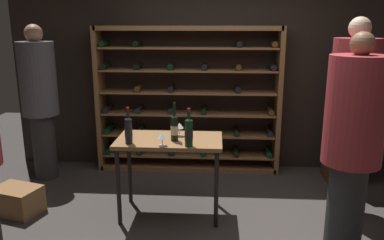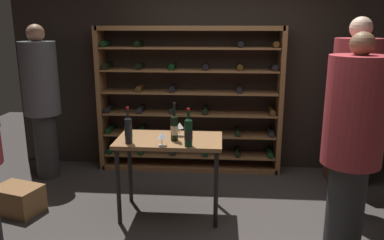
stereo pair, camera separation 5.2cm
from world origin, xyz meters
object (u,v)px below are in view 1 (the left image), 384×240
tasting_table (170,148)px  wine_glass_stemmed_left (180,126)px  person_guest_blue_shirt (352,108)px  wine_crate (17,200)px  person_bystander_red_print (353,137)px  display_cabinet (347,118)px  wine_bottle_red_label (129,130)px  wine_bottle_amber_reserve (174,127)px  wine_glass_stemmed_right (162,136)px  wine_bottle_gold_foil (189,132)px  wine_rack (188,101)px  person_guest_plum_blouse (40,96)px

tasting_table → wine_glass_stemmed_left: wine_glass_stemmed_left is taller
person_guest_blue_shirt → wine_crate: (-3.50, -0.32, -0.99)m
person_bystander_red_print → wine_crate: size_ratio=3.99×
person_guest_blue_shirt → display_cabinet: (0.26, 0.83, -0.31)m
wine_crate → wine_glass_stemmed_left: 1.92m
wine_crate → display_cabinet: size_ratio=0.29×
wine_bottle_red_label → wine_glass_stemmed_left: bearing=32.1°
person_bystander_red_print → wine_bottle_red_label: 2.02m
tasting_table → wine_bottle_amber_reserve: wine_bottle_amber_reserve is taller
wine_crate → display_cabinet: 3.99m
person_guest_blue_shirt → wine_glass_stemmed_right: bearing=8.4°
wine_crate → wine_bottle_red_label: (1.27, -0.11, 0.83)m
tasting_table → wine_bottle_gold_foil: (0.22, -0.24, 0.24)m
tasting_table → display_cabinet: 2.37m
wine_rack → wine_glass_stemmed_right: wine_rack is taller
tasting_table → wine_bottle_gold_foil: bearing=-47.8°
display_cabinet → wine_bottle_amber_reserve: bearing=-151.2°
tasting_table → person_guest_blue_shirt: (1.86, 0.23, 0.39)m
wine_crate → wine_bottle_amber_reserve: bearing=0.6°
wine_glass_stemmed_right → display_cabinet: bearing=31.1°
wine_bottle_gold_foil → person_guest_plum_blouse: bearing=149.7°
person_bystander_red_print → wine_glass_stemmed_left: person_bystander_red_print is taller
wine_bottle_red_label → wine_glass_stemmed_right: 0.34m
person_bystander_red_print → wine_bottle_red_label: (-1.98, 0.39, -0.08)m
person_bystander_red_print → wine_glass_stemmed_right: person_bystander_red_print is taller
wine_rack → person_bystander_red_print: bearing=-51.6°
display_cabinet → wine_crate: bearing=-163.0°
display_cabinet → wine_rack: bearing=172.6°
person_guest_plum_blouse → wine_bottle_gold_foil: (1.97, -1.15, -0.11)m
wine_crate → wine_bottle_gold_foil: 2.04m
person_bystander_red_print → wine_glass_stemmed_right: 1.69m
person_guest_plum_blouse → wine_glass_stemmed_left: (1.85, -0.81, -0.15)m
wine_crate → wine_bottle_amber_reserve: (1.70, 0.02, 0.83)m
wine_glass_stemmed_left → wine_glass_stemmed_right: bearing=-111.6°
person_bystander_red_print → wine_bottle_red_label: bearing=-143.0°
wine_bottle_red_label → wine_glass_stemmed_left: (0.47, 0.29, -0.03)m
wine_bottle_red_label → wine_glass_stemmed_left: size_ratio=2.57×
person_bystander_red_print → wine_bottle_gold_foil: bearing=-145.8°
person_guest_plum_blouse → wine_glass_stemmed_right: 2.07m
wine_rack → wine_bottle_gold_foil: (0.13, -1.57, 0.02)m
wine_rack → person_guest_blue_shirt: size_ratio=1.20×
person_bystander_red_print → display_cabinet: bearing=120.9°
wine_bottle_gold_foil → wine_rack: bearing=94.7°
display_cabinet → wine_bottle_red_label: (-2.49, -1.26, 0.15)m
tasting_table → wine_bottle_amber_reserve: 0.25m
person_guest_blue_shirt → wine_bottle_amber_reserve: bearing=3.8°
display_cabinet → person_bystander_red_print: bearing=-107.3°
person_guest_blue_shirt → wine_glass_stemmed_left: bearing=-1.3°
wine_bottle_amber_reserve → wine_bottle_red_label: 0.45m
wine_crate → wine_bottle_gold_foil: wine_bottle_gold_foil is taller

